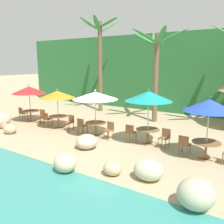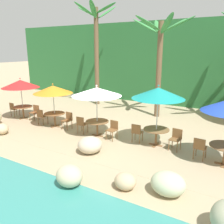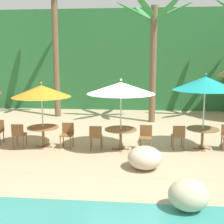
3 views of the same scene
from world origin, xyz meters
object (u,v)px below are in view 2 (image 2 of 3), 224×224
(dining_table_red, at_px, (23,109))
(palm_tree_nearest, at_px, (96,40))
(chair_orange_inland, at_px, (41,116))
(chair_blue_inland, at_px, (200,147))
(umbrella_white, at_px, (97,92))
(umbrella_teal, at_px, (158,93))
(palm_tree_second, at_px, (160,50))
(chair_orange_seaward, at_px, (68,119))
(chair_teal_seaward, at_px, (176,138))
(chair_white_inland, at_px, (81,124))
(chair_red_inland, at_px, (14,108))
(dining_table_orange, at_px, (55,115))
(dining_table_white, at_px, (97,124))
(dining_table_teal, at_px, (156,132))
(umbrella_orange, at_px, (53,89))
(umbrella_red, at_px, (20,84))
(chair_teal_inland, at_px, (137,132))
(chair_red_seaward, at_px, (35,111))
(chair_white_seaward, at_px, (113,129))

(dining_table_red, xyz_separation_m, palm_tree_nearest, (1.63, 5.46, 4.06))
(chair_orange_inland, height_order, chair_blue_inland, same)
(umbrella_white, height_order, umbrella_teal, umbrella_teal)
(palm_tree_nearest, height_order, palm_tree_second, palm_tree_nearest)
(chair_orange_seaward, bearing_deg, dining_table_red, 178.46)
(chair_teal_seaward, bearing_deg, chair_white_inland, -174.37)
(dining_table_red, relative_size, palm_tree_second, 0.19)
(chair_orange_inland, bearing_deg, chair_red_inland, 173.74)
(dining_table_orange, xyz_separation_m, chair_white_inland, (1.91, -0.15, -0.10))
(dining_table_white, height_order, chair_blue_inland, chair_blue_inland)
(palm_tree_second, bearing_deg, palm_tree_nearest, 169.63)
(chair_teal_seaward, bearing_deg, dining_table_teal, -179.82)
(umbrella_orange, distance_m, chair_blue_inland, 7.61)
(dining_table_teal, bearing_deg, umbrella_orange, -177.03)
(chair_white_inland, xyz_separation_m, dining_table_teal, (3.67, 0.44, 0.10))
(umbrella_red, relative_size, chair_teal_inland, 2.79)
(umbrella_orange, distance_m, dining_table_white, 3.09)
(umbrella_teal, relative_size, palm_tree_second, 0.45)
(dining_table_red, xyz_separation_m, dining_table_orange, (2.69, -0.17, 0.00))
(chair_blue_inland, distance_m, palm_tree_nearest, 11.13)
(palm_tree_nearest, bearing_deg, chair_red_seaward, -98.45)
(umbrella_red, relative_size, chair_red_inland, 2.79)
(chair_red_seaward, distance_m, palm_tree_nearest, 6.79)
(umbrella_orange, xyz_separation_m, chair_orange_inland, (-0.84, -0.13, -1.50))
(chair_teal_inland, bearing_deg, dining_table_white, -174.76)
(chair_white_seaward, bearing_deg, chair_teal_seaward, 6.42)
(dining_table_orange, distance_m, chair_orange_seaward, 0.86)
(chair_white_inland, bearing_deg, dining_table_white, 8.23)
(chair_red_inland, xyz_separation_m, palm_tree_nearest, (2.48, 5.47, 4.16))
(umbrella_orange, relative_size, dining_table_teal, 2.12)
(umbrella_teal, bearing_deg, palm_tree_second, 109.39)
(umbrella_teal, xyz_separation_m, dining_table_teal, (0.00, -0.00, -1.68))
(chair_red_seaward, bearing_deg, chair_white_seaward, -3.69)
(chair_red_inland, height_order, dining_table_orange, chair_red_inland)
(chair_red_seaward, relative_size, palm_tree_nearest, 0.12)
(chair_red_seaward, xyz_separation_m, chair_red_inland, (-1.69, -0.16, 0.00))
(chair_teal_seaward, relative_size, palm_tree_nearest, 0.12)
(chair_orange_inland, relative_size, chair_white_inland, 1.00)
(chair_teal_seaward, xyz_separation_m, chair_blue_inland, (1.03, -0.49, 0.00))
(chair_teal_inland, bearing_deg, palm_tree_nearest, 136.58)
(chair_white_inland, height_order, chair_teal_seaward, same)
(dining_table_orange, distance_m, dining_table_teal, 5.58)
(chair_white_inland, bearing_deg, chair_teal_seaward, 5.63)
(chair_orange_inland, xyz_separation_m, dining_table_white, (3.60, 0.10, 0.10))
(chair_orange_seaward, height_order, chair_orange_inland, same)
(dining_table_red, height_order, chair_white_seaward, chair_white_seaward)
(umbrella_red, relative_size, umbrella_teal, 0.92)
(chair_teal_seaward, relative_size, chair_teal_inland, 1.00)
(umbrella_orange, relative_size, palm_tree_second, 0.40)
(dining_table_red, height_order, dining_table_white, same)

